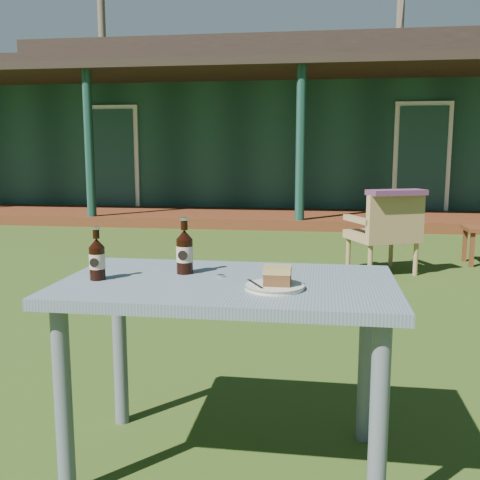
% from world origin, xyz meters
% --- Properties ---
extents(ground, '(80.00, 80.00, 0.00)m').
position_xyz_m(ground, '(0.00, 0.00, 0.00)').
color(ground, '#334916').
extents(pavilion, '(15.80, 8.30, 3.45)m').
position_xyz_m(pavilion, '(-0.00, 9.39, 1.61)').
color(pavilion, '#15382E').
rests_on(pavilion, ground).
extents(tree_left, '(0.28, 0.28, 10.50)m').
position_xyz_m(tree_left, '(-8.00, 17.50, 5.25)').
color(tree_left, brown).
rests_on(tree_left, ground).
extents(tree_mid, '(0.28, 0.28, 9.50)m').
position_xyz_m(tree_mid, '(3.00, 18.50, 4.75)').
color(tree_mid, brown).
rests_on(tree_mid, ground).
extents(cafe_table, '(1.20, 0.70, 0.72)m').
position_xyz_m(cafe_table, '(0.00, -1.60, 0.62)').
color(cafe_table, slate).
rests_on(cafe_table, ground).
extents(plate, '(0.20, 0.20, 0.01)m').
position_xyz_m(plate, '(0.18, -1.70, 0.73)').
color(plate, silver).
rests_on(plate, cafe_table).
extents(cake_slice, '(0.09, 0.09, 0.06)m').
position_xyz_m(cake_slice, '(0.19, -1.69, 0.77)').
color(cake_slice, '#51331A').
rests_on(cake_slice, plate).
extents(fork, '(0.07, 0.13, 0.00)m').
position_xyz_m(fork, '(0.11, -1.71, 0.74)').
color(fork, silver).
rests_on(fork, plate).
extents(cola_bottle_near, '(0.06, 0.07, 0.21)m').
position_xyz_m(cola_bottle_near, '(-0.18, -1.51, 0.81)').
color(cola_bottle_near, black).
rests_on(cola_bottle_near, cafe_table).
extents(cola_bottle_far, '(0.06, 0.06, 0.19)m').
position_xyz_m(cola_bottle_far, '(-0.47, -1.66, 0.80)').
color(cola_bottle_far, black).
rests_on(cola_bottle_far, cafe_table).
extents(bottle_cap, '(0.03, 0.03, 0.01)m').
position_xyz_m(bottle_cap, '(-0.04, -1.55, 0.72)').
color(bottle_cap, silver).
rests_on(bottle_cap, cafe_table).
extents(armchair_left, '(0.74, 0.73, 0.78)m').
position_xyz_m(armchair_left, '(0.95, 1.93, 0.44)').
color(armchair_left, '#9E7B4F').
rests_on(armchair_left, ground).
extents(floral_throw, '(0.58, 0.41, 0.05)m').
position_xyz_m(floral_throw, '(1.01, 1.79, 0.80)').
color(floral_throw, '#5A2E4E').
rests_on(floral_throw, armchair_left).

